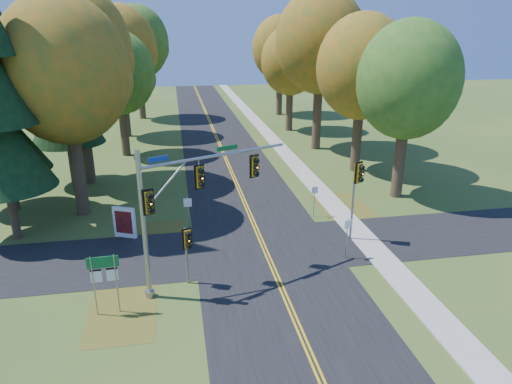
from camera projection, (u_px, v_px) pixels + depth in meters
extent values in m
plane|color=#34511C|center=(271.00, 264.00, 24.63)|extent=(160.00, 160.00, 0.00)
cube|color=black|center=(271.00, 264.00, 24.62)|extent=(8.00, 160.00, 0.02)
cube|color=black|center=(264.00, 248.00, 26.47)|extent=(60.00, 6.00, 0.02)
cube|color=gold|center=(269.00, 264.00, 24.60)|extent=(0.10, 160.00, 0.01)
cube|color=gold|center=(273.00, 264.00, 24.64)|extent=(0.10, 160.00, 0.01)
cube|color=#9E998E|center=(379.00, 254.00, 25.65)|extent=(1.60, 160.00, 0.06)
cube|color=brown|center=(151.00, 242.00, 27.24)|extent=(4.00, 6.00, 0.00)
cube|color=brown|center=(350.00, 214.00, 31.31)|extent=(3.50, 8.00, 0.00)
cube|color=brown|center=(123.00, 311.00, 20.60)|extent=(3.00, 5.00, 0.00)
cylinder|color=#38281C|center=(78.00, 166.00, 30.21)|extent=(0.86, 0.86, 6.75)
ellipsoid|color=#B56418|center=(64.00, 70.00, 28.10)|extent=(8.00, 8.00, 9.20)
sphere|color=#B56418|center=(96.00, 81.00, 29.75)|extent=(4.80, 4.80, 4.80)
sphere|color=#B56418|center=(34.00, 58.00, 26.85)|extent=(4.40, 4.40, 4.40)
cylinder|color=#38281C|center=(400.00, 157.00, 33.55)|extent=(0.83, 0.83, 6.08)
ellipsoid|color=#4C7825|center=(408.00, 80.00, 31.65)|extent=(7.20, 7.20, 8.28)
sphere|color=#4C7825|center=(418.00, 88.00, 33.14)|extent=(4.32, 4.32, 4.32)
sphere|color=#4C7825|center=(397.00, 71.00, 30.53)|extent=(3.96, 3.96, 3.96)
cylinder|color=#38281C|center=(85.00, 138.00, 36.38)|extent=(0.89, 0.89, 7.42)
ellipsoid|color=#B56418|center=(74.00, 50.00, 34.08)|extent=(8.60, 8.60, 9.89)
sphere|color=#B56418|center=(101.00, 61.00, 35.85)|extent=(5.16, 5.16, 5.16)
sphere|color=#B56418|center=(48.00, 38.00, 32.74)|extent=(4.73, 4.73, 4.73)
cylinder|color=#38281C|center=(357.00, 136.00, 39.70)|extent=(0.84, 0.84, 6.30)
ellipsoid|color=#B56418|center=(362.00, 67.00, 37.71)|extent=(7.60, 7.60, 8.74)
sphere|color=#B56418|center=(373.00, 75.00, 39.28)|extent=(4.56, 4.56, 4.56)
sphere|color=#B56418|center=(351.00, 58.00, 36.53)|extent=(4.18, 4.18, 4.18)
cylinder|color=#38281C|center=(124.00, 127.00, 44.63)|extent=(0.81, 0.81, 5.62)
ellipsoid|color=#4C7825|center=(119.00, 73.00, 42.86)|extent=(6.80, 6.80, 7.82)
sphere|color=#4C7825|center=(135.00, 79.00, 44.26)|extent=(4.08, 4.08, 4.08)
sphere|color=#4C7825|center=(104.00, 66.00, 41.80)|extent=(3.74, 3.74, 3.74)
cylinder|color=#38281C|center=(317.00, 112.00, 46.78)|extent=(0.90, 0.90, 7.65)
ellipsoid|color=#B56418|center=(320.00, 41.00, 44.42)|extent=(8.80, 8.80, 10.12)
sphere|color=#B56418|center=(333.00, 50.00, 46.23)|extent=(5.28, 5.28, 5.28)
sphere|color=#B56418|center=(308.00, 32.00, 43.05)|extent=(4.84, 4.84, 4.84)
cylinder|color=#38281C|center=(125.00, 106.00, 52.35)|extent=(0.87, 0.87, 6.98)
ellipsoid|color=#B56418|center=(119.00, 48.00, 50.18)|extent=(8.20, 8.20, 9.43)
sphere|color=#B56418|center=(136.00, 55.00, 51.87)|extent=(4.92, 4.92, 4.92)
sphere|color=#B56418|center=(104.00, 41.00, 48.90)|extent=(4.51, 4.51, 4.51)
cylinder|color=#38281C|center=(289.00, 107.00, 55.50)|extent=(0.82, 0.82, 5.85)
ellipsoid|color=#B56418|center=(290.00, 61.00, 53.66)|extent=(7.00, 7.00, 8.05)
sphere|color=#B56418|center=(299.00, 66.00, 55.10)|extent=(4.20, 4.20, 4.20)
sphere|color=#B56418|center=(282.00, 55.00, 52.57)|extent=(3.85, 3.85, 3.85)
cylinder|color=#38281C|center=(141.00, 92.00, 62.59)|extent=(0.88, 0.88, 7.20)
ellipsoid|color=#4C7825|center=(137.00, 42.00, 60.36)|extent=(8.40, 8.40, 9.66)
sphere|color=#4C7825|center=(150.00, 48.00, 62.09)|extent=(5.04, 5.04, 5.04)
sphere|color=#4C7825|center=(124.00, 36.00, 59.05)|extent=(4.62, 4.62, 4.62)
cylinder|color=#38281C|center=(279.00, 92.00, 65.48)|extent=(0.85, 0.85, 6.53)
ellipsoid|color=#B56418|center=(280.00, 48.00, 63.43)|extent=(7.80, 7.80, 8.97)
sphere|color=#B56418|center=(289.00, 53.00, 65.04)|extent=(4.68, 4.68, 4.68)
sphere|color=#B56418|center=(272.00, 43.00, 62.21)|extent=(4.29, 4.29, 4.29)
cylinder|color=#38281C|center=(13.00, 213.00, 27.21)|extent=(0.50, 0.50, 3.24)
cone|color=black|center=(0.00, 144.00, 25.77)|extent=(5.60, 5.60, 5.17)
cylinder|color=#38281C|center=(13.00, 190.00, 31.64)|extent=(0.50, 0.50, 2.88)
cone|color=black|center=(3.00, 137.00, 30.37)|extent=(5.60, 5.60, 4.59)
cylinder|color=#38281C|center=(72.00, 164.00, 36.68)|extent=(0.50, 0.50, 3.42)
cone|color=black|center=(64.00, 109.00, 35.16)|extent=(5.60, 5.60, 5.45)
cone|color=black|center=(57.00, 56.00, 33.83)|extent=(4.57, 4.57, 5.45)
cylinder|color=#92959A|center=(144.00, 228.00, 20.50)|extent=(0.23, 0.23, 7.18)
cylinder|color=#92959A|center=(150.00, 294.00, 21.67)|extent=(0.45, 0.45, 0.31)
cylinder|color=#92959A|center=(217.00, 155.00, 21.56)|extent=(7.11, 3.21, 0.14)
cylinder|color=#92959A|center=(165.00, 186.00, 20.49)|extent=(2.16, 1.01, 2.12)
cylinder|color=#92959A|center=(199.00, 162.00, 21.11)|extent=(0.04, 0.04, 0.37)
cube|color=#72590C|center=(199.00, 177.00, 21.35)|extent=(0.44, 0.42, 1.03)
cube|color=black|center=(199.00, 177.00, 21.35)|extent=(0.50, 0.24, 1.21)
sphere|color=orange|center=(202.00, 178.00, 21.17)|extent=(0.18, 0.18, 0.18)
cylinder|color=black|center=(201.00, 171.00, 21.05)|extent=(0.29, 0.25, 0.25)
cylinder|color=black|center=(202.00, 178.00, 21.17)|extent=(0.29, 0.25, 0.25)
cylinder|color=black|center=(202.00, 185.00, 21.28)|extent=(0.29, 0.25, 0.25)
cylinder|color=#92959A|center=(254.00, 153.00, 22.72)|extent=(0.04, 0.04, 0.37)
cube|color=#72590C|center=(254.00, 166.00, 22.96)|extent=(0.44, 0.42, 1.03)
cube|color=black|center=(254.00, 166.00, 22.96)|extent=(0.50, 0.24, 1.21)
sphere|color=orange|center=(257.00, 167.00, 22.77)|extent=(0.18, 0.18, 0.18)
cylinder|color=black|center=(257.00, 161.00, 22.66)|extent=(0.29, 0.25, 0.25)
cylinder|color=black|center=(257.00, 167.00, 22.77)|extent=(0.29, 0.25, 0.25)
cylinder|color=black|center=(257.00, 174.00, 22.89)|extent=(0.29, 0.25, 0.25)
cube|color=#72590C|center=(148.00, 202.00, 20.09)|extent=(0.44, 0.42, 1.03)
cube|color=black|center=(148.00, 202.00, 20.09)|extent=(0.50, 0.24, 1.21)
sphere|color=orange|center=(150.00, 204.00, 19.90)|extent=(0.18, 0.18, 0.18)
cylinder|color=black|center=(150.00, 197.00, 19.79)|extent=(0.29, 0.25, 0.25)
cylinder|color=black|center=(150.00, 204.00, 19.90)|extent=(0.29, 0.25, 0.25)
cylinder|color=black|center=(151.00, 211.00, 20.02)|extent=(0.29, 0.25, 0.25)
cube|color=navy|center=(158.00, 159.00, 19.93)|extent=(0.86, 0.41, 0.23)
cube|color=#0C5926|center=(227.00, 148.00, 21.75)|extent=(1.05, 0.49, 0.23)
cylinder|color=gray|center=(353.00, 202.00, 26.74)|extent=(0.13, 0.13, 4.83)
cube|color=#72590C|center=(358.00, 173.00, 25.91)|extent=(0.48, 0.45, 1.10)
cube|color=black|center=(358.00, 173.00, 25.91)|extent=(0.53, 0.27, 1.30)
sphere|color=orange|center=(362.00, 174.00, 25.72)|extent=(0.20, 0.20, 0.20)
cylinder|color=black|center=(362.00, 168.00, 25.60)|extent=(0.31, 0.27, 0.26)
cylinder|color=black|center=(362.00, 174.00, 25.72)|extent=(0.31, 0.27, 0.26)
cylinder|color=black|center=(361.00, 180.00, 25.84)|extent=(0.31, 0.27, 0.26)
cylinder|color=gray|center=(187.00, 256.00, 22.37)|extent=(0.11, 0.11, 3.00)
cube|color=#72590C|center=(187.00, 239.00, 21.84)|extent=(0.39, 0.37, 0.94)
cube|color=black|center=(187.00, 239.00, 21.84)|extent=(0.47, 0.18, 1.10)
sphere|color=orange|center=(189.00, 240.00, 21.67)|extent=(0.17, 0.17, 0.17)
cylinder|color=black|center=(188.00, 235.00, 21.56)|extent=(0.26, 0.21, 0.22)
cylinder|color=black|center=(189.00, 240.00, 21.67)|extent=(0.26, 0.21, 0.22)
cylinder|color=black|center=(189.00, 246.00, 21.77)|extent=(0.26, 0.21, 0.22)
cylinder|color=gray|center=(94.00, 286.00, 19.87)|extent=(0.06, 0.06, 2.88)
cylinder|color=gray|center=(117.00, 284.00, 20.08)|extent=(0.06, 0.06, 2.88)
cube|color=#0D5C2C|center=(103.00, 262.00, 19.63)|extent=(1.35, 0.12, 0.53)
cube|color=silver|center=(103.00, 262.00, 19.63)|extent=(1.15, 0.07, 0.08)
cube|color=silver|center=(96.00, 277.00, 19.78)|extent=(0.48, 0.07, 0.53)
cube|color=black|center=(95.00, 270.00, 19.67)|extent=(0.48, 0.03, 0.10)
cube|color=silver|center=(112.00, 275.00, 19.93)|extent=(0.48, 0.07, 0.53)
cube|color=black|center=(112.00, 269.00, 19.82)|extent=(0.48, 0.03, 0.10)
cube|color=white|center=(125.00, 222.00, 27.49)|extent=(1.37, 0.75, 1.95)
cube|color=maroon|center=(124.00, 222.00, 27.37)|extent=(1.00, 0.46, 1.41)
cube|color=white|center=(118.00, 234.00, 27.89)|extent=(0.11, 0.11, 0.33)
cube|color=white|center=(134.00, 236.00, 27.65)|extent=(0.11, 0.11, 0.33)
cylinder|color=gray|center=(314.00, 201.00, 30.47)|extent=(0.05, 0.05, 2.21)
cube|color=silver|center=(315.00, 190.00, 30.18)|extent=(0.42, 0.05, 0.45)
cylinder|color=gray|center=(347.00, 239.00, 24.92)|extent=(0.05, 0.05, 2.37)
cube|color=white|center=(348.00, 224.00, 24.61)|extent=(0.44, 0.18, 0.48)
cylinder|color=gray|center=(188.00, 217.00, 27.62)|extent=(0.06, 0.06, 2.52)
cube|color=white|center=(188.00, 203.00, 27.29)|extent=(0.48, 0.08, 0.52)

